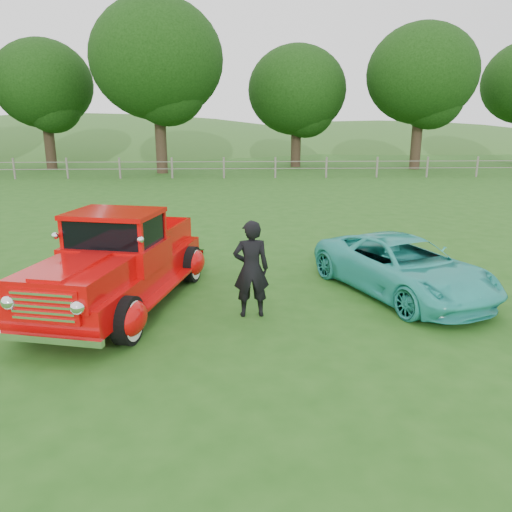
{
  "coord_description": "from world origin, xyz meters",
  "views": [
    {
      "loc": [
        0.72,
        -7.34,
        3.34
      ],
      "look_at": [
        1.05,
        1.2,
        0.99
      ],
      "focal_mm": 35.0,
      "sensor_mm": 36.0,
      "label": 1
    }
  ],
  "objects_px": {
    "tree_mid_east": "(422,74)",
    "teal_sedan": "(403,266)",
    "tree_mid_west": "(43,84)",
    "tree_near_west": "(157,60)",
    "red_pickup": "(119,264)",
    "man": "(251,269)",
    "tree_near_east": "(297,90)"
  },
  "relations": [
    {
      "from": "tree_mid_east",
      "to": "tree_near_east",
      "type": "bearing_deg",
      "value": 165.96
    },
    {
      "from": "tree_near_west",
      "to": "man",
      "type": "bearing_deg",
      "value": -78.4
    },
    {
      "from": "tree_near_west",
      "to": "tree_near_east",
      "type": "distance_m",
      "value": 9.97
    },
    {
      "from": "tree_near_east",
      "to": "teal_sedan",
      "type": "bearing_deg",
      "value": -92.21
    },
    {
      "from": "tree_near_east",
      "to": "tree_mid_west",
      "type": "bearing_deg",
      "value": -176.63
    },
    {
      "from": "red_pickup",
      "to": "tree_near_west",
      "type": "bearing_deg",
      "value": 109.32
    },
    {
      "from": "tree_mid_east",
      "to": "man",
      "type": "height_order",
      "value": "tree_mid_east"
    },
    {
      "from": "tree_mid_east",
      "to": "teal_sedan",
      "type": "distance_m",
      "value": 27.29
    },
    {
      "from": "man",
      "to": "tree_mid_east",
      "type": "bearing_deg",
      "value": -118.52
    },
    {
      "from": "tree_mid_west",
      "to": "tree_near_east",
      "type": "height_order",
      "value": "tree_mid_west"
    },
    {
      "from": "man",
      "to": "tree_near_east",
      "type": "bearing_deg",
      "value": -101.97
    },
    {
      "from": "tree_mid_west",
      "to": "tree_near_west",
      "type": "height_order",
      "value": "tree_near_west"
    },
    {
      "from": "tree_mid_west",
      "to": "man",
      "type": "distance_m",
      "value": 30.45
    },
    {
      "from": "tree_near_west",
      "to": "tree_mid_east",
      "type": "relative_size",
      "value": 1.1
    },
    {
      "from": "tree_near_west",
      "to": "tree_near_east",
      "type": "height_order",
      "value": "tree_near_west"
    },
    {
      "from": "red_pickup",
      "to": "tree_near_east",
      "type": "bearing_deg",
      "value": 89.95
    },
    {
      "from": "tree_mid_west",
      "to": "tree_mid_east",
      "type": "relative_size",
      "value": 0.9
    },
    {
      "from": "teal_sedan",
      "to": "man",
      "type": "xyz_separation_m",
      "value": [
        -3.0,
        -1.02,
        0.29
      ]
    },
    {
      "from": "teal_sedan",
      "to": "man",
      "type": "bearing_deg",
      "value": 176.36
    },
    {
      "from": "tree_near_west",
      "to": "teal_sedan",
      "type": "height_order",
      "value": "tree_near_west"
    },
    {
      "from": "tree_mid_east",
      "to": "tree_near_west",
      "type": "bearing_deg",
      "value": -173.29
    },
    {
      "from": "tree_mid_west",
      "to": "teal_sedan",
      "type": "distance_m",
      "value": 31.02
    },
    {
      "from": "tree_mid_west",
      "to": "teal_sedan",
      "type": "xyz_separation_m",
      "value": [
        15.95,
        -26.13,
        -4.99
      ]
    },
    {
      "from": "tree_near_east",
      "to": "man",
      "type": "relative_size",
      "value": 4.88
    },
    {
      "from": "tree_mid_east",
      "to": "teal_sedan",
      "type": "xyz_separation_m",
      "value": [
        -9.05,
        -25.13,
        -5.62
      ]
    },
    {
      "from": "tree_mid_east",
      "to": "red_pickup",
      "type": "distance_m",
      "value": 29.84
    },
    {
      "from": "tree_near_west",
      "to": "teal_sedan",
      "type": "relative_size",
      "value": 2.59
    },
    {
      "from": "tree_near_west",
      "to": "man",
      "type": "height_order",
      "value": "tree_near_west"
    },
    {
      "from": "red_pickup",
      "to": "tree_mid_east",
      "type": "bearing_deg",
      "value": 73.64
    },
    {
      "from": "tree_near_west",
      "to": "man",
      "type": "relative_size",
      "value": 6.11
    },
    {
      "from": "tree_near_west",
      "to": "red_pickup",
      "type": "height_order",
      "value": "tree_near_west"
    },
    {
      "from": "tree_mid_west",
      "to": "tree_near_east",
      "type": "xyz_separation_m",
      "value": [
        17.0,
        1.0,
        -0.3
      ]
    }
  ]
}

